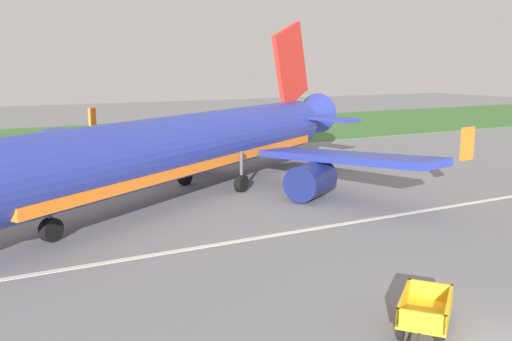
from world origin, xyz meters
The scene contains 4 objects.
grass_strip centered at (0.00, 53.41, 0.03)m, with size 220.00×28.00×0.06m, color #3D7033.
apron_stripe centered at (0.00, 13.09, 0.01)m, with size 120.00×0.36×0.01m, color silver.
airplane centered at (0.10, 23.17, 3.05)m, with size 33.74×28.22×11.34m.
baggage_cart_second_in_row centered at (-1.20, 2.59, 0.60)m, with size 3.23×2.80×1.07m.
Camera 1 is at (-13.27, -8.99, 7.88)m, focal length 39.70 mm.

